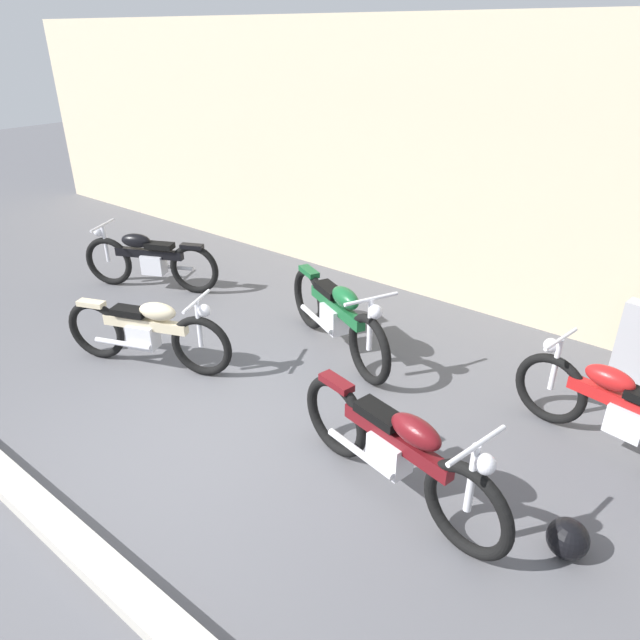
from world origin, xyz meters
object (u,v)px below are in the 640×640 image
(helmet, at_px, (568,538))
(motorcycle_red, at_px, (621,411))
(motorcycle_cream, at_px, (148,332))
(motorcycle_black, at_px, (149,260))
(motorcycle_maroon, at_px, (396,451))
(motorcycle_green, at_px, (337,315))

(helmet, bearing_deg, motorcycle_red, 91.70)
(motorcycle_cream, height_order, motorcycle_black, motorcycle_black)
(helmet, height_order, motorcycle_cream, motorcycle_cream)
(motorcycle_cream, distance_m, motorcycle_black, 2.21)
(motorcycle_maroon, relative_size, motorcycle_black, 1.12)
(motorcycle_cream, xyz_separation_m, motorcycle_red, (4.37, 1.63, 0.00))
(helmet, bearing_deg, motorcycle_black, 170.16)
(motorcycle_maroon, distance_m, motorcycle_black, 5.11)
(motorcycle_maroon, distance_m, motorcycle_red, 2.06)
(motorcycle_green, bearing_deg, motorcycle_maroon, -17.23)
(motorcycle_maroon, bearing_deg, motorcycle_green, 150.09)
(motorcycle_cream, xyz_separation_m, motorcycle_maroon, (3.15, -0.03, 0.03))
(motorcycle_green, relative_size, motorcycle_red, 1.02)
(motorcycle_black, relative_size, motorcycle_red, 0.95)
(motorcycle_maroon, bearing_deg, motorcycle_red, 65.64)
(motorcycle_maroon, xyz_separation_m, motorcycle_red, (1.22, 1.66, -0.03))
(helmet, distance_m, motorcycle_red, 1.41)
(helmet, relative_size, motorcycle_maroon, 0.14)
(motorcycle_green, bearing_deg, motorcycle_black, -151.89)
(helmet, relative_size, motorcycle_red, 0.15)
(motorcycle_maroon, relative_size, motorcycle_red, 1.06)
(helmet, bearing_deg, motorcycle_cream, -176.72)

